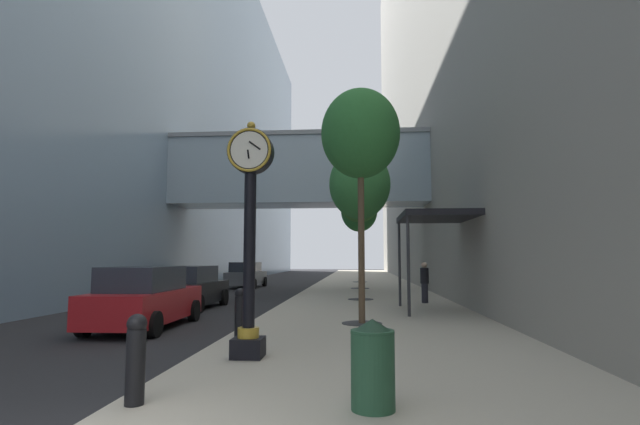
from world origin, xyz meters
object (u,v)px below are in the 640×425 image
(trash_bin, at_px, (373,363))
(car_red_near, at_px, (145,298))
(street_tree_mid_far, at_px, (359,196))
(car_grey_mid, at_px, (246,275))
(bollard_third, at_px, (240,311))
(street_tree_far, at_px, (359,211))
(bollard_nearest, at_px, (136,357))
(street_tree_mid_near, at_px, (360,185))
(street_tree_near, at_px, (360,135))
(car_black_far, at_px, (189,288))
(pedestrian_walking, at_px, (425,281))
(street_clock, at_px, (250,225))

(trash_bin, bearing_deg, car_red_near, 130.65)
(street_tree_mid_far, bearing_deg, car_grey_mid, 161.04)
(street_tree_mid_far, height_order, car_grey_mid, street_tree_mid_far)
(bollard_third, distance_m, street_tree_far, 26.01)
(bollard_nearest, xyz_separation_m, street_tree_mid_near, (2.81, 15.16, 4.45))
(street_tree_near, height_order, street_tree_far, street_tree_far)
(bollard_nearest, distance_m, car_red_near, 7.70)
(bollard_nearest, xyz_separation_m, street_tree_far, (2.81, 30.55, 4.79))
(bollard_third, xyz_separation_m, trash_bin, (2.88, -5.11, -0.03))
(street_tree_mid_near, bearing_deg, trash_bin, -89.71)
(street_tree_mid_far, bearing_deg, car_red_near, -110.56)
(bollard_third, xyz_separation_m, car_black_far, (-3.70, 6.97, 0.08))
(pedestrian_walking, xyz_separation_m, car_red_near, (-8.49, -6.75, -0.18))
(trash_bin, bearing_deg, bollard_nearest, -179.31)
(street_tree_near, bearing_deg, car_grey_mid, 112.62)
(bollard_nearest, distance_m, street_tree_near, 9.25)
(bollard_nearest, bearing_deg, trash_bin, 0.69)
(street_clock, height_order, pedestrian_walking, street_clock)
(street_tree_mid_near, bearing_deg, street_clock, -99.52)
(street_clock, relative_size, street_tree_mid_near, 0.66)
(street_tree_mid_near, height_order, street_tree_mid_far, street_tree_mid_far)
(street_clock, relative_size, street_tree_far, 0.62)
(car_black_far, bearing_deg, bollard_third, -62.02)
(street_clock, xyz_separation_m, pedestrian_walking, (4.62, 10.95, -1.52))
(car_grey_mid, bearing_deg, street_tree_mid_far, -18.96)
(bollard_nearest, relative_size, street_tree_mid_near, 0.16)
(street_clock, relative_size, car_black_far, 1.00)
(car_red_near, distance_m, car_grey_mid, 18.46)
(street_tree_far, height_order, car_red_near, street_tree_far)
(street_tree_mid_far, bearing_deg, bollard_third, -99.01)
(bollard_nearest, relative_size, trash_bin, 1.04)
(trash_bin, bearing_deg, street_clock, 127.55)
(trash_bin, xyz_separation_m, car_red_near, (-6.01, 7.00, 0.14))
(bollard_nearest, xyz_separation_m, pedestrian_walking, (5.36, 13.78, 0.28))
(trash_bin, xyz_separation_m, car_grey_mid, (-7.56, 25.39, 0.13))
(pedestrian_walking, height_order, car_black_far, pedestrian_walking)
(street_tree_mid_near, bearing_deg, bollard_nearest, -100.50)
(car_grey_mid, height_order, car_black_far, car_grey_mid)
(street_tree_mid_near, height_order, street_tree_far, street_tree_far)
(street_tree_far, relative_size, car_black_far, 1.61)
(street_tree_far, xyz_separation_m, car_grey_mid, (-7.48, -5.12, -4.70))
(street_tree_mid_far, bearing_deg, street_tree_near, -90.00)
(street_clock, bearing_deg, trash_bin, -52.45)
(street_tree_mid_near, bearing_deg, street_tree_mid_far, 90.00)
(street_tree_near, distance_m, street_tree_mid_near, 7.70)
(street_tree_mid_far, distance_m, street_tree_far, 7.70)
(street_tree_near, bearing_deg, pedestrian_walking, 67.97)
(street_tree_far, height_order, trash_bin, street_tree_far)
(street_tree_mid_far, bearing_deg, street_tree_mid_near, -90.00)
(street_tree_mid_near, height_order, car_black_far, street_tree_mid_near)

